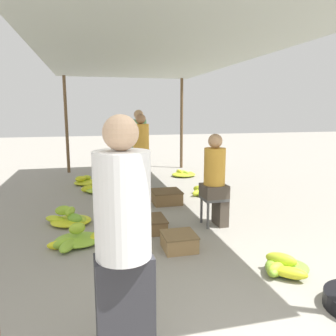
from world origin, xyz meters
TOP-DOWN VIEW (x-y plane):
  - canopy_post_back_left at (-1.56, 7.54)m, footprint 0.08×0.08m
  - canopy_post_back_right at (1.56, 7.54)m, footprint 0.08×0.08m
  - canopy_tarp at (0.00, 3.92)m, footprint 3.51×7.64m
  - vendor_foreground at (-0.84, 0.50)m, footprint 0.37×0.36m
  - stool at (0.69, 2.83)m, footprint 0.34×0.34m
  - vendor_seated at (0.71, 2.83)m, footprint 0.35×0.35m
  - banana_pile_left_0 at (-1.21, 2.56)m, footprint 0.74×0.64m
  - banana_pile_left_1 at (-0.83, 5.18)m, footprint 0.70×0.52m
  - banana_pile_left_2 at (-1.33, 3.35)m, footprint 0.69×0.51m
  - banana_pile_left_3 at (-1.09, 5.94)m, footprint 0.62×0.56m
  - banana_pile_right_0 at (1.18, 4.46)m, footprint 0.63×0.53m
  - banana_pile_right_1 at (0.86, 1.32)m, footprint 0.53×0.51m
  - banana_pile_right_2 at (1.27, 6.31)m, footprint 0.61×0.52m
  - crate_near at (-0.02, 2.14)m, footprint 0.39×0.39m
  - crate_mid at (0.29, 4.10)m, footprint 0.51×0.51m
  - crate_far at (-0.28, 2.81)m, footprint 0.48×0.48m
  - shopper_walking_mid at (0.11, 6.02)m, footprint 0.38×0.37m
  - shopper_walking_far at (0.03, 5.27)m, footprint 0.35×0.33m

SIDE VIEW (x-z plane):
  - banana_pile_right_2 at x=1.27m, z-range -0.02..0.14m
  - banana_pile_left_0 at x=-1.21m, z-range -0.07..0.20m
  - banana_pile_left_1 at x=-0.83m, z-range -0.03..0.16m
  - banana_pile_right_1 at x=0.86m, z-range -0.03..0.17m
  - banana_pile_right_0 at x=1.18m, z-range -0.05..0.20m
  - banana_pile_left_3 at x=-1.09m, z-range -0.03..0.18m
  - banana_pile_left_2 at x=-1.33m, z-range -0.06..0.23m
  - crate_far at x=-0.28m, z-range 0.00..0.19m
  - crate_near at x=-0.02m, z-range 0.00..0.20m
  - crate_mid at x=0.29m, z-range 0.00..0.23m
  - stool at x=0.69m, z-range 0.13..0.55m
  - vendor_seated at x=0.71m, z-range 0.03..1.35m
  - shopper_walking_far at x=0.03m, z-range 0.03..1.60m
  - vendor_foreground at x=-0.84m, z-range 0.03..1.65m
  - shopper_walking_mid at x=0.11m, z-range 0.03..1.68m
  - canopy_post_back_left at x=-1.56m, z-range 0.00..2.50m
  - canopy_post_back_right at x=1.56m, z-range 0.00..2.50m
  - canopy_tarp at x=0.00m, z-range 2.50..2.54m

